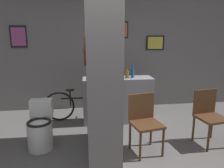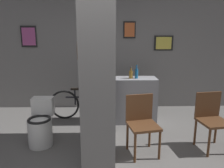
% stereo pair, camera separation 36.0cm
% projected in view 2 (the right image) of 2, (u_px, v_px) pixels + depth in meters
% --- Properties ---
extents(wall_back, '(8.00, 0.09, 2.60)m').
position_uv_depth(wall_back, '(99.00, 54.00, 5.14)').
color(wall_back, gray).
rests_on(wall_back, ground_plane).
extents(pillar_center, '(0.48, 1.14, 2.60)m').
position_uv_depth(pillar_center, '(99.00, 67.00, 3.13)').
color(pillar_center, gray).
rests_on(pillar_center, ground_plane).
extents(counter_shelf, '(1.39, 0.44, 0.91)m').
position_uv_depth(counter_shelf, '(121.00, 100.00, 4.41)').
color(counter_shelf, gray).
rests_on(counter_shelf, ground_plane).
extents(toilet, '(0.38, 0.54, 0.73)m').
position_uv_depth(toilet, '(41.00, 126.00, 3.52)').
color(toilet, white).
rests_on(toilet, ground_plane).
extents(chair_near_pillar, '(0.49, 0.49, 0.88)m').
position_uv_depth(chair_near_pillar, '(142.00, 121.00, 3.23)').
color(chair_near_pillar, '#4C2D19').
rests_on(chair_near_pillar, ground_plane).
extents(chair_by_doorway, '(0.48, 0.48, 0.88)m').
position_uv_depth(chair_by_doorway, '(211.00, 118.00, 3.37)').
color(chair_by_doorway, '#4C2D19').
rests_on(chair_by_doorway, ground_plane).
extents(bicycle, '(1.54, 0.42, 0.67)m').
position_uv_depth(bicycle, '(86.00, 104.00, 4.58)').
color(bicycle, black).
rests_on(bicycle, ground_plane).
extents(bottle_tall, '(0.06, 0.06, 0.28)m').
position_uv_depth(bottle_tall, '(136.00, 73.00, 4.26)').
color(bottle_tall, '#19598C').
rests_on(bottle_tall, counter_shelf).
extents(bottle_short, '(0.08, 0.08, 0.23)m').
position_uv_depth(bottle_short, '(131.00, 74.00, 4.26)').
color(bottle_short, olive).
rests_on(bottle_short, counter_shelf).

